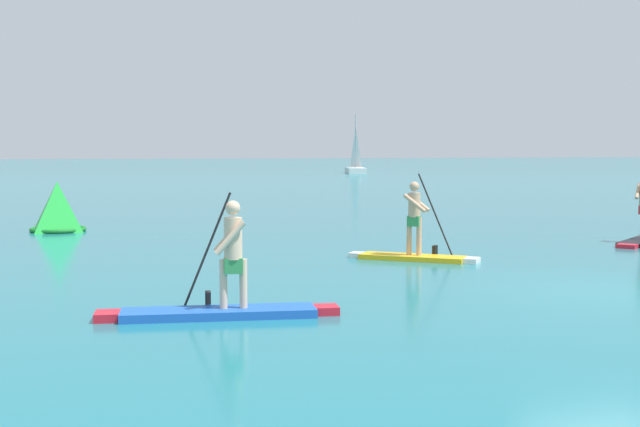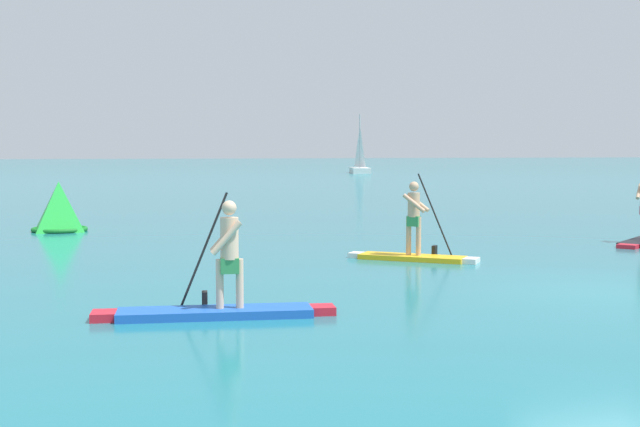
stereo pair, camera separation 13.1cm
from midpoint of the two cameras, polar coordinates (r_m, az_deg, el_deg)
name	(u,v)px [view 1 (the left image)]	position (r m, az deg, el deg)	size (l,w,h in m)	color
ground	(611,293)	(15.15, 18.47, -5.01)	(440.00, 440.00, 0.00)	#1E727F
paddleboarder_near_left	(221,296)	(12.39, -6.85, -5.43)	(3.47, 1.07, 1.78)	blue
paddleboarder_mid_center	(414,243)	(18.70, 6.06, -1.97)	(2.48, 2.15, 1.90)	yellow
race_marker_buoy	(58,209)	(26.25, -17.11, 0.30)	(1.91, 1.91, 1.46)	green
sailboat_right_horizon	(356,167)	(88.09, 2.32, 3.10)	(3.21, 6.21, 5.97)	white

